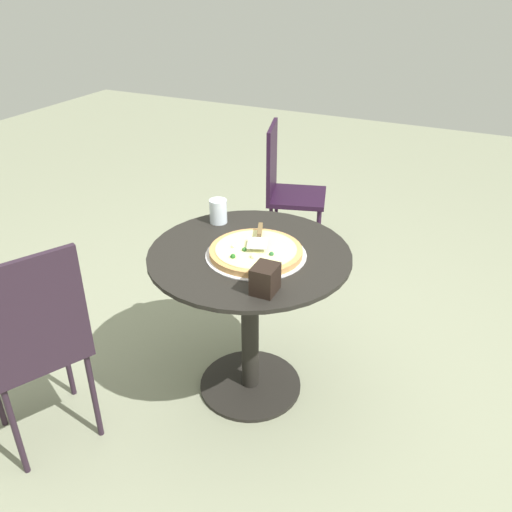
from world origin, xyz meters
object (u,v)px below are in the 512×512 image
object	(u,v)px
patio_table	(250,296)
patio_chair_near	(34,339)
patio_chair_far	(286,184)
pizza_server	(259,236)
pizza_on_tray	(256,252)
napkin_dispenser	(265,279)
drinking_cup	(218,211)

from	to	relation	value
patio_table	patio_chair_near	xyz separation A→B (m)	(-0.59, -0.65, 0.03)
patio_chair_far	pizza_server	bearing A→B (deg)	-72.54
patio_table	patio_chair_near	size ratio (longest dim) A/B	0.92
patio_table	pizza_server	distance (m)	0.28
pizza_on_tray	napkin_dispenser	distance (m)	0.28
drinking_cup	napkin_dispenser	size ratio (longest dim) A/B	1.04
pizza_on_tray	pizza_server	distance (m)	0.08
patio_table	pizza_server	bearing A→B (deg)	73.52
napkin_dispenser	patio_chair_far	bearing A→B (deg)	18.47
patio_chair_near	patio_chair_far	world-z (taller)	patio_chair_near
pizza_on_tray	patio_chair_near	xyz separation A→B (m)	(-0.62, -0.64, -0.21)
pizza_server	drinking_cup	xyz separation A→B (m)	(-0.27, 0.14, 0.00)
pizza_on_tray	pizza_server	size ratio (longest dim) A/B	1.95
drinking_cup	napkin_dispenser	world-z (taller)	drinking_cup
napkin_dispenser	patio_table	bearing A→B (deg)	35.52
napkin_dispenser	patio_chair_far	xyz separation A→B (m)	(-0.55, 1.52, -0.27)
patio_table	pizza_server	world-z (taller)	pizza_server
pizza_on_tray	drinking_cup	xyz separation A→B (m)	(-0.29, 0.21, 0.04)
drinking_cup	patio_chair_far	distance (m)	1.12
napkin_dispenser	patio_chair_near	distance (m)	0.91
pizza_server	drinking_cup	bearing A→B (deg)	152.11
patio_table	pizza_on_tray	world-z (taller)	pizza_on_tray
pizza_server	pizza_on_tray	bearing A→B (deg)	-74.13
pizza_server	patio_chair_far	xyz separation A→B (m)	(-0.39, 1.23, -0.27)
patio_chair_near	napkin_dispenser	bearing A→B (deg)	27.85
patio_table	drinking_cup	size ratio (longest dim) A/B	7.69
drinking_cup	napkin_dispenser	xyz separation A→B (m)	(0.44, -0.44, -0.00)
patio_table	pizza_on_tray	distance (m)	0.24
pizza_on_tray	napkin_dispenser	bearing A→B (deg)	-57.41
patio_table	patio_chair_far	distance (m)	1.33
pizza_server	napkin_dispenser	xyz separation A→B (m)	(0.17, -0.30, -0.00)
patio_table	patio_chair_far	bearing A→B (deg)	106.11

